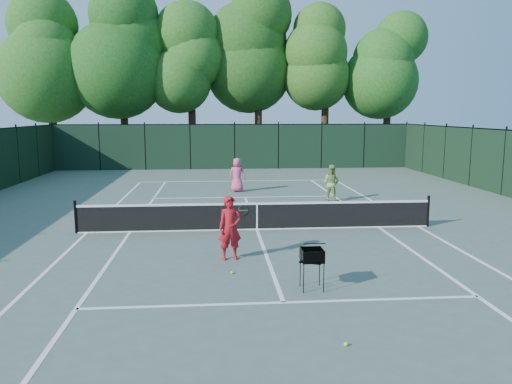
{
  "coord_description": "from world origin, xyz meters",
  "views": [
    {
      "loc": [
        -1.36,
        -15.97,
        3.82
      ],
      "look_at": [
        0.05,
        1.0,
        1.1
      ],
      "focal_mm": 35.0,
      "sensor_mm": 36.0,
      "label": 1
    }
  ],
  "objects": [
    {
      "name": "loose_ball_near_cart",
      "position": [
        0.76,
        -8.38,
        0.03
      ],
      "size": [
        0.07,
        0.07,
        0.07
      ],
      "primitive_type": "sphere",
      "color": "#D3F031",
      "rests_on": "ground"
    },
    {
      "name": "tree_2",
      "position": [
        -3.0,
        21.8,
        7.73
      ],
      "size": [
        6.0,
        6.0,
        12.4
      ],
      "color": "black",
      "rests_on": "ground"
    },
    {
      "name": "tree_4",
      "position": [
        7.0,
        21.6,
        8.14
      ],
      "size": [
        6.2,
        6.2,
        12.97
      ],
      "color": "black",
      "rests_on": "ground"
    },
    {
      "name": "tree_1",
      "position": [
        -8.0,
        22.0,
        8.69
      ],
      "size": [
        6.8,
        6.8,
        13.98
      ],
      "color": "black",
      "rests_on": "ground"
    },
    {
      "name": "baseline_far",
      "position": [
        0.0,
        11.88,
        0.0
      ],
      "size": [
        10.97,
        0.1,
        0.01
      ],
      "primitive_type": "cube",
      "color": "white",
      "rests_on": "ground"
    },
    {
      "name": "sideline_singles_right",
      "position": [
        4.12,
        0.0,
        0.0
      ],
      "size": [
        0.1,
        23.77,
        0.01
      ],
      "primitive_type": "cube",
      "color": "white",
      "rests_on": "ground"
    },
    {
      "name": "player_pink",
      "position": [
        -0.28,
        8.08,
        0.83
      ],
      "size": [
        0.91,
        0.69,
        1.65
      ],
      "rotation": [
        0.0,
        0.0,
        2.91
      ],
      "color": "#D84C74",
      "rests_on": "ground"
    },
    {
      "name": "service_line_far",
      "position": [
        0.0,
        6.4,
        0.0
      ],
      "size": [
        8.23,
        0.1,
        0.01
      ],
      "primitive_type": "cube",
      "color": "white",
      "rests_on": "ground"
    },
    {
      "name": "sideline_singles_left",
      "position": [
        -4.12,
        0.0,
        0.0
      ],
      "size": [
        0.1,
        23.77,
        0.01
      ],
      "primitive_type": "cube",
      "color": "white",
      "rests_on": "ground"
    },
    {
      "name": "tree_0",
      "position": [
        -13.0,
        21.5,
        8.16
      ],
      "size": [
        6.4,
        6.4,
        13.14
      ],
      "color": "black",
      "rests_on": "ground"
    },
    {
      "name": "fence_far",
      "position": [
        0.0,
        18.0,
        1.5
      ],
      "size": [
        24.0,
        0.05,
        3.0
      ],
      "primitive_type": "cube",
      "color": "black",
      "rests_on": "ground"
    },
    {
      "name": "sideline_doubles_right",
      "position": [
        5.49,
        0.0,
        0.0
      ],
      "size": [
        0.1,
        23.77,
        0.01
      ],
      "primitive_type": "cube",
      "color": "white",
      "rests_on": "ground"
    },
    {
      "name": "center_service_line",
      "position": [
        0.0,
        0.0,
        0.0
      ],
      "size": [
        0.1,
        12.8,
        0.01
      ],
      "primitive_type": "cube",
      "color": "white",
      "rests_on": "ground"
    },
    {
      "name": "ball_hopper",
      "position": [
        0.72,
        -5.68,
        0.76
      ],
      "size": [
        0.63,
        0.63,
        0.91
      ],
      "rotation": [
        0.0,
        0.0,
        -0.42
      ],
      "color": "black",
      "rests_on": "ground"
    },
    {
      "name": "tennis_net",
      "position": [
        0.0,
        0.0,
        0.48
      ],
      "size": [
        11.69,
        0.09,
        1.06
      ],
      "color": "black",
      "rests_on": "ground"
    },
    {
      "name": "service_line_near",
      "position": [
        0.0,
        -6.4,
        0.0
      ],
      "size": [
        8.23,
        0.1,
        0.01
      ],
      "primitive_type": "cube",
      "color": "white",
      "rests_on": "ground"
    },
    {
      "name": "ground",
      "position": [
        0.0,
        0.0,
        0.0
      ],
      "size": [
        90.0,
        90.0,
        0.0
      ],
      "primitive_type": "plane",
      "color": "#4B5C50",
      "rests_on": "ground"
    },
    {
      "name": "coach",
      "position": [
        -0.98,
        -3.27,
        0.84
      ],
      "size": [
        0.87,
        0.72,
        1.68
      ],
      "rotation": [
        0.0,
        0.0,
        0.17
      ],
      "color": "#A4121C",
      "rests_on": "ground"
    },
    {
      "name": "tree_3",
      "position": [
        2.0,
        22.3,
        9.01
      ],
      "size": [
        7.0,
        7.0,
        14.45
      ],
      "color": "black",
      "rests_on": "ground"
    },
    {
      "name": "player_green",
      "position": [
        3.67,
        5.12,
        0.8
      ],
      "size": [
        0.98,
        0.95,
        1.59
      ],
      "rotation": [
        0.0,
        0.0,
        2.49
      ],
      "color": "#85A653",
      "rests_on": "ground"
    },
    {
      "name": "sideline_doubles_left",
      "position": [
        -5.49,
        0.0,
        0.0
      ],
      "size": [
        0.1,
        23.77,
        0.01
      ],
      "primitive_type": "cube",
      "color": "white",
      "rests_on": "ground"
    },
    {
      "name": "tree_5",
      "position": [
        12.0,
        22.1,
        7.71
      ],
      "size": [
        5.8,
        5.8,
        12.23
      ],
      "color": "black",
      "rests_on": "ground"
    },
    {
      "name": "loose_ball_midcourt",
      "position": [
        -0.98,
        -4.48,
        0.03
      ],
      "size": [
        0.07,
        0.07,
        0.07
      ],
      "primitive_type": "sphere",
      "color": "#BFD62B",
      "rests_on": "ground"
    }
  ]
}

